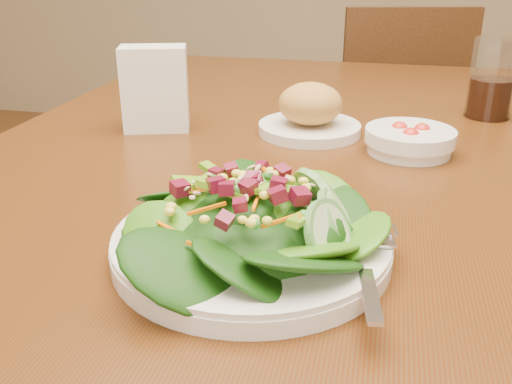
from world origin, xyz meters
TOP-DOWN VIEW (x-y plane):
  - dining_table at (0.00, 0.00)m, footprint 0.90×1.40m
  - chair_far at (0.17, 1.04)m, footprint 0.49×0.49m
  - salad_plate at (0.04, -0.32)m, footprint 0.27×0.27m
  - bread_plate at (0.03, 0.07)m, footprint 0.16×0.16m
  - tomato_bowl at (0.18, 0.01)m, footprint 0.13×0.13m
  - drinking_glass at (0.32, 0.24)m, footprint 0.08×0.08m
  - napkin_holder at (-0.21, 0.04)m, footprint 0.11×0.08m

SIDE VIEW (x-z plane):
  - chair_far at x=0.17m, z-range 0.03..0.89m
  - dining_table at x=0.00m, z-range 0.27..1.02m
  - tomato_bowl at x=0.18m, z-range 0.75..0.79m
  - salad_plate at x=0.04m, z-range 0.74..0.82m
  - bread_plate at x=0.03m, z-range 0.74..0.82m
  - drinking_glass at x=0.32m, z-range 0.74..0.87m
  - napkin_holder at x=-0.21m, z-range 0.75..0.89m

